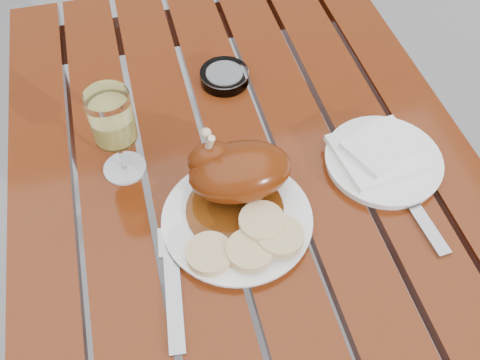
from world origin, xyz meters
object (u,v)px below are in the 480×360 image
Objects in this scene: dinner_plate at (237,220)px; ashtray at (224,77)px; table at (248,281)px; wine_glass at (116,135)px; side_plate at (383,161)px.

dinner_plate is 2.50× the size of ashtray.
table is 5.03× the size of dinner_plate.
wine_glass reaches higher than side_plate.
side_plate is 2.11× the size of ashtray.
ashtray reaches higher than side_plate.
ashtray is at bearing 80.12° from dinner_plate.
table is at bearing 173.75° from side_plate.
wine_glass is (-0.20, 0.07, 0.46)m from table.
ashtray is at bearing 128.28° from side_plate.
dinner_plate is 0.33m from ashtray.
ashtray is (-0.22, 0.27, 0.00)m from side_plate.
table is at bearing -93.04° from ashtray.
dinner_plate and side_plate have the same top height.
side_plate is 0.35m from ashtray.
side_plate is (0.23, -0.03, 0.38)m from table.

